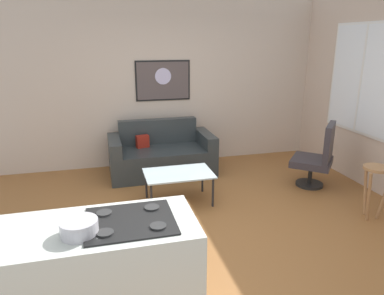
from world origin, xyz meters
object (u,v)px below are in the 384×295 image
object	(u,v)px
coffee_table	(178,175)
mixing_bowl	(79,228)
wall_painting	(163,81)
armchair	(318,157)
bar_stool	(375,179)
couch	(161,156)

from	to	relation	value
coffee_table	mixing_bowl	distance (m)	2.50
mixing_bowl	wall_painting	bearing A→B (deg)	72.15
armchair	bar_stool	size ratio (longest dim) A/B	1.45
coffee_table	armchair	distance (m)	2.08
coffee_table	bar_stool	bearing A→B (deg)	-25.22
mixing_bowl	armchair	bearing A→B (deg)	34.12
couch	coffee_table	world-z (taller)	couch
coffee_table	mixing_bowl	bearing A→B (deg)	-117.30
coffee_table	couch	bearing A→B (deg)	91.74
coffee_table	bar_stool	size ratio (longest dim) A/B	1.34
couch	wall_painting	bearing A→B (deg)	74.11
couch	mixing_bowl	distance (m)	3.54
couch	coffee_table	bearing A→B (deg)	-88.26
couch	mixing_bowl	xyz separation A→B (m)	(-1.08, -3.30, 0.67)
couch	armchair	world-z (taller)	armchair
armchair	bar_stool	distance (m)	1.03
wall_painting	bar_stool	bearing A→B (deg)	-52.33
mixing_bowl	wall_painting	size ratio (longest dim) A/B	0.26
bar_stool	wall_painting	xyz separation A→B (m)	(-2.06, 2.67, 0.94)
armchair	coffee_table	bearing A→B (deg)	-179.90
armchair	wall_painting	world-z (taller)	wall_painting
couch	mixing_bowl	world-z (taller)	mixing_bowl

